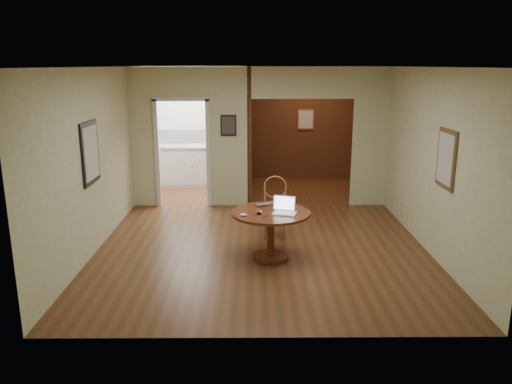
{
  "coord_description": "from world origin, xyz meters",
  "views": [
    {
      "loc": [
        -0.14,
        -7.11,
        2.73
      ],
      "look_at": [
        -0.09,
        -0.2,
        0.96
      ],
      "focal_mm": 35.0,
      "sensor_mm": 36.0,
      "label": 1
    }
  ],
  "objects_px": {
    "closed_laptop": "(268,205)",
    "open_laptop": "(284,208)",
    "chair": "(275,203)",
    "dining_table": "(271,224)"
  },
  "relations": [
    {
      "from": "chair",
      "to": "closed_laptop",
      "type": "distance_m",
      "value": 0.7
    },
    {
      "from": "open_laptop",
      "to": "dining_table",
      "type": "bearing_deg",
      "value": -176.73
    },
    {
      "from": "open_laptop",
      "to": "chair",
      "type": "bearing_deg",
      "value": 112.06
    },
    {
      "from": "chair",
      "to": "closed_laptop",
      "type": "relative_size",
      "value": 2.93
    },
    {
      "from": "dining_table",
      "to": "chair",
      "type": "distance_m",
      "value": 0.98
    },
    {
      "from": "dining_table",
      "to": "open_laptop",
      "type": "height_order",
      "value": "open_laptop"
    },
    {
      "from": "chair",
      "to": "dining_table",
      "type": "bearing_deg",
      "value": -92.27
    },
    {
      "from": "closed_laptop",
      "to": "chair",
      "type": "bearing_deg",
      "value": 49.85
    },
    {
      "from": "chair",
      "to": "open_laptop",
      "type": "relative_size",
      "value": 2.64
    },
    {
      "from": "closed_laptop",
      "to": "open_laptop",
      "type": "bearing_deg",
      "value": -86.11
    }
  ]
}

